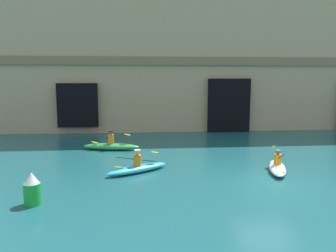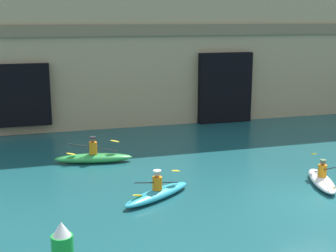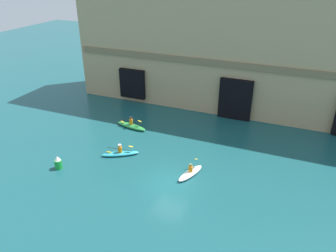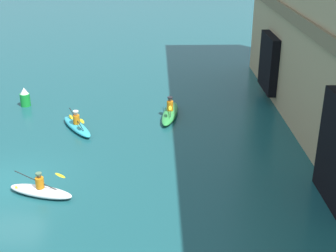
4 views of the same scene
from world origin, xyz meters
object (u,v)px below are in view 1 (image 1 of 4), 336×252
object	(u,v)px
kayak_white	(277,167)
marker_buoy	(32,190)
kayak_cyan	(138,168)
kayak_green	(111,146)

from	to	relation	value
kayak_white	marker_buoy	world-z (taller)	marker_buoy
kayak_cyan	marker_buoy	bearing A→B (deg)	-166.32
kayak_green	marker_buoy	size ratio (longest dim) A/B	3.10
kayak_green	marker_buoy	bearing A→B (deg)	-92.49
kayak_cyan	marker_buoy	xyz separation A→B (m)	(-3.61, -3.64, 0.31)
kayak_cyan	marker_buoy	world-z (taller)	marker_buoy
kayak_green	marker_buoy	world-z (taller)	kayak_green
kayak_cyan	kayak_green	xyz separation A→B (m)	(-1.63, 5.03, 0.03)
kayak_white	kayak_green	bearing A→B (deg)	-105.22
kayak_green	kayak_white	bearing A→B (deg)	-23.49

